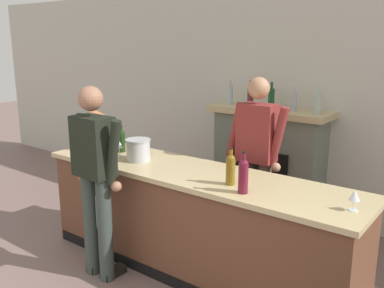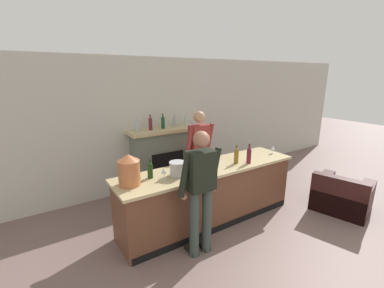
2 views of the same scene
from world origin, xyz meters
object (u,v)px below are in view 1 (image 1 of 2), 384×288
object	(u,v)px
ice_bucket_steel	(138,150)
wine_glass_mid_counter	(354,196)
wine_glass_back_row	(119,145)
wine_bottle_rose_blush	(231,168)
wine_bottle_riesling_slim	(121,140)
wine_bottle_port_short	(243,175)
copper_dispenser	(95,129)
person_bartender	(256,158)
person_customer	(95,175)
fireplace_stone	(268,162)

from	to	relation	value
ice_bucket_steel	wine_glass_mid_counter	world-z (taller)	ice_bucket_steel
wine_glass_mid_counter	wine_glass_back_row	distance (m)	2.29
wine_bottle_rose_blush	wine_bottle_riesling_slim	bearing A→B (deg)	172.36
wine_bottle_port_short	wine_glass_back_row	size ratio (longest dim) A/B	1.92
copper_dispenser	wine_bottle_rose_blush	xyz separation A→B (m)	(1.79, -0.13, -0.08)
ice_bucket_steel	wine_bottle_rose_blush	size ratio (longest dim) A/B	0.79
copper_dispenser	ice_bucket_steel	size ratio (longest dim) A/B	1.76
ice_bucket_steel	wine_bottle_riesling_slim	xyz separation A→B (m)	(-0.37, 0.14, 0.02)
person_bartender	wine_bottle_rose_blush	size ratio (longest dim) A/B	5.74
person_bartender	wine_bottle_riesling_slim	bearing A→B (deg)	-154.57
person_customer	wine_glass_back_row	xyz separation A→B (m)	(-0.26, 0.54, 0.13)
fireplace_stone	wine_glass_mid_counter	xyz separation A→B (m)	(1.48, -1.63, 0.40)
fireplace_stone	person_bartender	size ratio (longest dim) A/B	0.93
fireplace_stone	person_customer	size ratio (longest dim) A/B	0.95
person_bartender	wine_bottle_port_short	bearing A→B (deg)	-66.73
person_bartender	wine_glass_mid_counter	size ratio (longest dim) A/B	11.71
person_customer	wine_bottle_rose_blush	xyz separation A→B (m)	(1.06, 0.50, 0.14)
wine_bottle_riesling_slim	wine_glass_mid_counter	bearing A→B (deg)	-3.45
wine_glass_back_row	copper_dispenser	bearing A→B (deg)	169.36
fireplace_stone	person_customer	xyz separation A→B (m)	(-0.55, -2.18, 0.28)
person_customer	wine_glass_mid_counter	distance (m)	2.10
ice_bucket_steel	wine_bottle_riesling_slim	bearing A→B (deg)	160.00
copper_dispenser	wine_glass_mid_counter	distance (m)	2.76
person_bartender	ice_bucket_steel	distance (m)	1.15
person_customer	copper_dispenser	xyz separation A→B (m)	(-0.73, 0.62, 0.22)
wine_glass_back_row	ice_bucket_steel	bearing A→B (deg)	5.55
fireplace_stone	wine_bottle_rose_blush	bearing A→B (deg)	-72.83
copper_dispenser	wine_bottle_port_short	world-z (taller)	copper_dispenser
wine_bottle_riesling_slim	person_bartender	bearing A→B (deg)	25.43
person_bartender	copper_dispenser	xyz separation A→B (m)	(-1.59, -0.67, 0.20)
person_customer	person_bartender	distance (m)	1.55
wine_bottle_riesling_slim	wine_bottle_rose_blush	distance (m)	1.48
person_bartender	wine_glass_back_row	world-z (taller)	person_bartender
ice_bucket_steel	wine_bottle_port_short	size ratio (longest dim) A/B	0.74
wine_glass_back_row	fireplace_stone	bearing A→B (deg)	63.88
wine_bottle_port_short	wine_bottle_rose_blush	world-z (taller)	wine_bottle_port_short
person_bartender	wine_bottle_rose_blush	world-z (taller)	person_bartender
person_customer	copper_dispenser	bearing A→B (deg)	139.45
wine_bottle_rose_blush	person_bartender	bearing A→B (deg)	104.52
copper_dispenser	wine_glass_back_row	distance (m)	0.48
wine_bottle_riesling_slim	wine_bottle_port_short	xyz separation A→B (m)	(1.64, -0.30, 0.02)
wine_bottle_rose_blush	wine_glass_mid_counter	size ratio (longest dim) A/B	2.04
fireplace_stone	person_customer	world-z (taller)	person_customer
person_customer	wine_glass_back_row	bearing A→B (deg)	116.01
fireplace_stone	wine_glass_back_row	xyz separation A→B (m)	(-0.81, -1.64, 0.41)
person_customer	wine_bottle_rose_blush	distance (m)	1.18
wine_bottle_rose_blush	person_customer	bearing A→B (deg)	-154.97
person_customer	wine_glass_back_row	distance (m)	0.61
person_customer	wine_bottle_riesling_slim	bearing A→B (deg)	119.82
ice_bucket_steel	wine_bottle_rose_blush	bearing A→B (deg)	-3.18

